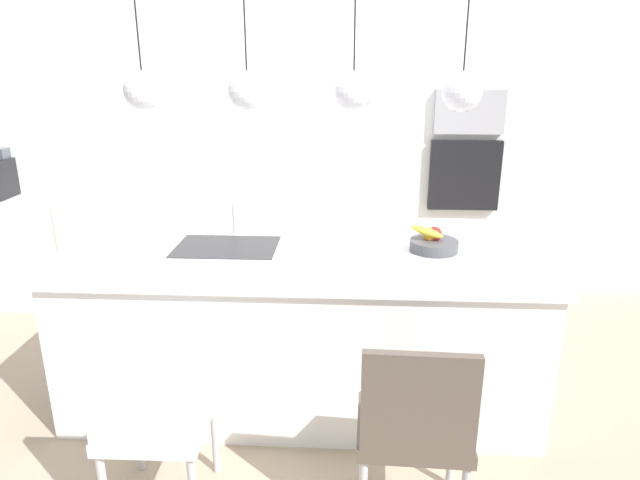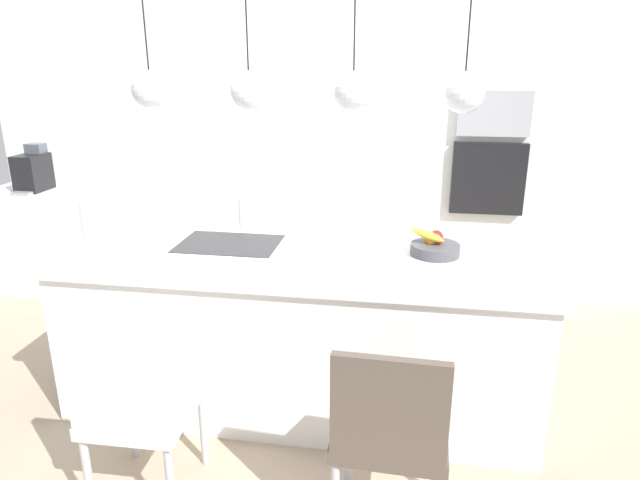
{
  "view_description": "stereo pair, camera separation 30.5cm",
  "coord_description": "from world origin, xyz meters",
  "px_view_note": "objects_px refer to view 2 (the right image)",
  "views": [
    {
      "loc": [
        0.26,
        -2.89,
        1.92
      ],
      "look_at": [
        0.1,
        0.0,
        0.97
      ],
      "focal_mm": 31.29,
      "sensor_mm": 36.0,
      "label": 1
    },
    {
      "loc": [
        0.56,
        -2.86,
        1.92
      ],
      "look_at": [
        0.1,
        0.0,
        0.97
      ],
      "focal_mm": 31.29,
      "sensor_mm": 36.0,
      "label": 2
    }
  ],
  "objects_px": {
    "coffee_machine": "(33,171)",
    "oven": "(488,178)",
    "fruit_bowl": "(434,245)",
    "chair_middle": "(390,430)",
    "chair_near": "(136,406)",
    "microwave": "(494,113)"
  },
  "relations": [
    {
      "from": "oven",
      "to": "chair_middle",
      "type": "height_order",
      "value": "oven"
    },
    {
      "from": "coffee_machine",
      "to": "microwave",
      "type": "xyz_separation_m",
      "value": [
        3.71,
        0.3,
        0.5
      ]
    },
    {
      "from": "microwave",
      "to": "chair_middle",
      "type": "relative_size",
      "value": 0.61
    },
    {
      "from": "microwave",
      "to": "oven",
      "type": "bearing_deg",
      "value": 0.0
    },
    {
      "from": "coffee_machine",
      "to": "chair_near",
      "type": "relative_size",
      "value": 0.43
    },
    {
      "from": "oven",
      "to": "coffee_machine",
      "type": "bearing_deg",
      "value": -175.42
    },
    {
      "from": "oven",
      "to": "chair_middle",
      "type": "relative_size",
      "value": 0.63
    },
    {
      "from": "microwave",
      "to": "chair_near",
      "type": "relative_size",
      "value": 0.61
    },
    {
      "from": "chair_middle",
      "to": "chair_near",
      "type": "bearing_deg",
      "value": -179.91
    },
    {
      "from": "coffee_machine",
      "to": "oven",
      "type": "distance_m",
      "value": 3.72
    },
    {
      "from": "fruit_bowl",
      "to": "microwave",
      "type": "bearing_deg",
      "value": 73.6
    },
    {
      "from": "fruit_bowl",
      "to": "oven",
      "type": "bearing_deg",
      "value": 73.6
    },
    {
      "from": "fruit_bowl",
      "to": "chair_middle",
      "type": "distance_m",
      "value": 1.09
    },
    {
      "from": "coffee_machine",
      "to": "oven",
      "type": "height_order",
      "value": "oven"
    },
    {
      "from": "coffee_machine",
      "to": "oven",
      "type": "bearing_deg",
      "value": 4.58
    },
    {
      "from": "coffee_machine",
      "to": "chair_near",
      "type": "height_order",
      "value": "coffee_machine"
    },
    {
      "from": "chair_near",
      "to": "chair_middle",
      "type": "relative_size",
      "value": 0.99
    },
    {
      "from": "fruit_bowl",
      "to": "oven",
      "type": "relative_size",
      "value": 0.48
    },
    {
      "from": "fruit_bowl",
      "to": "chair_near",
      "type": "xyz_separation_m",
      "value": [
        -1.26,
        -0.97,
        -0.48
      ]
    },
    {
      "from": "fruit_bowl",
      "to": "chair_middle",
      "type": "height_order",
      "value": "fruit_bowl"
    },
    {
      "from": "oven",
      "to": "fruit_bowl",
      "type": "bearing_deg",
      "value": -106.4
    },
    {
      "from": "oven",
      "to": "chair_middle",
      "type": "distance_m",
      "value": 2.67
    }
  ]
}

